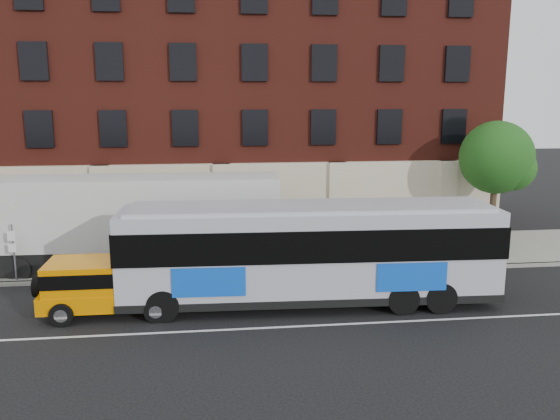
{
  "coord_description": "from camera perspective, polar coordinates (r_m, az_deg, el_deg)",
  "views": [
    {
      "loc": [
        -0.42,
        -17.22,
        7.59
      ],
      "look_at": [
        2.26,
        5.5,
        2.96
      ],
      "focal_mm": 36.69,
      "sensor_mm": 36.0,
      "label": 1
    }
  ],
  "objects": [
    {
      "name": "kerb",
      "position": [
        24.41,
        -5.45,
        -6.56
      ],
      "size": [
        60.0,
        0.25,
        0.15
      ],
      "primitive_type": "cube",
      "color": "#9C9A8E",
      "rests_on": "ground"
    },
    {
      "name": "yellow_suv",
      "position": [
        21.05,
        -16.96,
        -7.01
      ],
      "size": [
        5.1,
        2.27,
        1.94
      ],
      "color": "orange",
      "rests_on": "ground"
    },
    {
      "name": "sign_pole",
      "position": [
        25.47,
        -25.04,
        -3.61
      ],
      "size": [
        0.3,
        0.2,
        2.5
      ],
      "color": "slate",
      "rests_on": "ground"
    },
    {
      "name": "street_tree",
      "position": [
        30.3,
        20.83,
        4.66
      ],
      "size": [
        3.6,
        3.6,
        6.2
      ],
      "color": "#36251B",
      "rests_on": "sidewalk"
    },
    {
      "name": "shipping_container",
      "position": [
        25.65,
        -14.15,
        -1.41
      ],
      "size": [
        12.44,
        2.91,
        4.13
      ],
      "color": "black",
      "rests_on": "ground"
    },
    {
      "name": "city_bus",
      "position": [
        20.82,
        3.01,
        -4.0
      ],
      "size": [
        13.69,
        3.38,
        3.72
      ],
      "color": "#B0B1BC",
      "rests_on": "ground"
    },
    {
      "name": "lane_line",
      "position": [
        19.28,
        -5.04,
        -11.78
      ],
      "size": [
        60.0,
        0.12,
        0.01
      ],
      "primitive_type": "cube",
      "color": "silver",
      "rests_on": "ground"
    },
    {
      "name": "ground",
      "position": [
        18.82,
        -4.99,
        -12.4
      ],
      "size": [
        120.0,
        120.0,
        0.0
      ],
      "primitive_type": "plane",
      "color": "black",
      "rests_on": "ground"
    },
    {
      "name": "building",
      "position": [
        34.14,
        -6.16,
        11.36
      ],
      "size": [
        30.0,
        12.1,
        15.0
      ],
      "color": "#5C1E15",
      "rests_on": "sidewalk"
    },
    {
      "name": "sidewalk",
      "position": [
        27.28,
        -5.6,
        -4.62
      ],
      "size": [
        60.0,
        6.0,
        0.15
      ],
      "primitive_type": "cube",
      "color": "#9C9A8E",
      "rests_on": "ground"
    }
  ]
}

